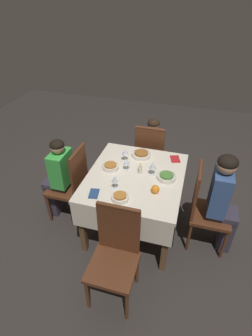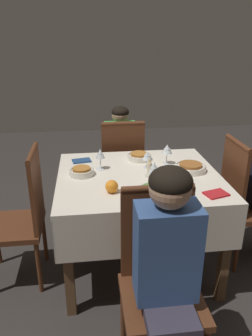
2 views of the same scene
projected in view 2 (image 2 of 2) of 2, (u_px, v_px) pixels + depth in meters
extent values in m
plane|color=#332D2B|center=(137.00, 263.00, 2.64)|extent=(8.00, 8.00, 0.00)
cube|color=silver|center=(139.00, 177.00, 2.35)|extent=(1.16, 1.03, 0.04)
cube|color=silver|center=(129.00, 171.00, 2.88)|extent=(1.16, 0.01, 0.29)
cube|color=silver|center=(152.00, 236.00, 1.95)|extent=(1.16, 0.01, 0.29)
cube|color=silver|center=(213.00, 193.00, 2.48)|extent=(0.01, 1.03, 0.29)
cube|color=silver|center=(59.00, 202.00, 2.35)|extent=(0.01, 1.03, 0.29)
cube|color=brown|center=(186.00, 194.00, 2.97)|extent=(0.06, 0.06, 0.74)
cube|color=brown|center=(72.00, 200.00, 2.85)|extent=(0.06, 0.06, 0.74)
cube|color=brown|center=(225.00, 254.00, 2.15)|extent=(0.06, 0.06, 0.74)
cube|color=brown|center=(68.00, 267.00, 2.04)|extent=(0.06, 0.06, 0.74)
cube|color=#562D19|center=(162.00, 300.00, 1.69)|extent=(0.42, 0.42, 0.04)
cube|color=#562D19|center=(156.00, 233.00, 1.76)|extent=(0.39, 0.03, 0.53)
cylinder|color=#562D19|center=(158.00, 188.00, 1.66)|extent=(0.38, 0.04, 0.04)
cylinder|color=#562D19|center=(123.00, 310.00, 1.93)|extent=(0.03, 0.03, 0.42)
cylinder|color=#562D19|center=(184.00, 304.00, 1.97)|extent=(0.03, 0.03, 0.42)
cube|color=#562D19|center=(234.00, 177.00, 2.45)|extent=(0.03, 0.39, 0.53)
cylinder|color=#562D19|center=(239.00, 143.00, 2.34)|extent=(0.04, 0.38, 0.04)
cylinder|color=#562D19|center=(237.00, 249.00, 2.47)|extent=(0.03, 0.03, 0.42)
cylinder|color=#562D19|center=(219.00, 223.00, 2.81)|extent=(0.03, 0.03, 0.42)
cube|color=#562D19|center=(121.00, 173.00, 3.25)|extent=(0.42, 0.42, 0.04)
cube|color=#562D19|center=(123.00, 152.00, 2.97)|extent=(0.39, 0.03, 0.53)
cylinder|color=#562D19|center=(123.00, 123.00, 2.86)|extent=(0.38, 0.04, 0.04)
cylinder|color=#562D19|center=(136.00, 185.00, 3.53)|extent=(0.03, 0.03, 0.42)
cylinder|color=#562D19|center=(102.00, 187.00, 3.49)|extent=(0.03, 0.03, 0.42)
cylinder|color=#562D19|center=(142.00, 201.00, 3.19)|extent=(0.03, 0.03, 0.42)
cylinder|color=#562D19|center=(104.00, 203.00, 3.15)|extent=(0.03, 0.03, 0.42)
cube|color=#562D19|center=(13.00, 227.00, 2.34)|extent=(0.42, 0.42, 0.04)
cube|color=#562D19|center=(36.00, 189.00, 2.25)|extent=(0.03, 0.39, 0.53)
cylinder|color=#562D19|center=(32.00, 153.00, 2.15)|extent=(0.04, 0.38, 0.04)
cylinder|color=#562D19|center=(45.00, 237.00, 2.62)|extent=(0.03, 0.03, 0.42)
cylinder|color=#562D19|center=(39.00, 267.00, 2.28)|extent=(0.03, 0.03, 0.42)
cube|color=#383342|center=(168.00, 311.00, 1.57)|extent=(0.24, 0.31, 0.06)
cube|color=#38568E|center=(167.00, 252.00, 1.54)|extent=(0.30, 0.18, 0.49)
sphere|color=tan|center=(170.00, 188.00, 1.41)|extent=(0.19, 0.19, 0.19)
ellipsoid|color=black|center=(171.00, 181.00, 1.40)|extent=(0.19, 0.19, 0.13)
cube|color=#383342|center=(119.00, 183.00, 3.52)|extent=(0.23, 0.14, 0.46)
cube|color=#383342|center=(120.00, 164.00, 3.34)|extent=(0.24, 0.31, 0.06)
cube|color=green|center=(120.00, 144.00, 3.17)|extent=(0.30, 0.18, 0.42)
sphere|color=tan|center=(120.00, 115.00, 3.06)|extent=(0.16, 0.16, 0.16)
ellipsoid|color=black|center=(120.00, 112.00, 3.05)|extent=(0.16, 0.16, 0.11)
cylinder|color=silver|center=(153.00, 193.00, 2.04)|extent=(0.20, 0.20, 0.04)
torus|color=silver|center=(153.00, 190.00, 2.03)|extent=(0.20, 0.20, 0.01)
cylinder|color=#4C7F38|center=(153.00, 189.00, 2.03)|extent=(0.15, 0.15, 0.02)
cylinder|color=white|center=(153.00, 184.00, 2.20)|extent=(0.07, 0.07, 0.00)
cylinder|color=white|center=(154.00, 179.00, 2.18)|extent=(0.01, 0.01, 0.08)
cone|color=white|center=(154.00, 168.00, 2.15)|extent=(0.08, 0.08, 0.08)
cylinder|color=white|center=(154.00, 170.00, 2.16)|extent=(0.05, 0.05, 0.04)
cylinder|color=silver|center=(190.00, 168.00, 2.41)|extent=(0.23, 0.23, 0.04)
torus|color=silver|center=(191.00, 166.00, 2.40)|extent=(0.22, 0.22, 0.01)
cylinder|color=#995B28|center=(191.00, 165.00, 2.40)|extent=(0.16, 0.16, 0.02)
cylinder|color=white|center=(166.00, 163.00, 2.55)|extent=(0.06, 0.06, 0.00)
cylinder|color=white|center=(167.00, 158.00, 2.53)|extent=(0.01, 0.01, 0.08)
cone|color=white|center=(167.00, 149.00, 2.50)|extent=(0.08, 0.08, 0.07)
cylinder|color=white|center=(167.00, 150.00, 2.51)|extent=(0.05, 0.05, 0.03)
cylinder|color=silver|center=(139.00, 157.00, 2.62)|extent=(0.19, 0.19, 0.04)
torus|color=silver|center=(139.00, 155.00, 2.61)|extent=(0.19, 0.19, 0.01)
cylinder|color=#B2702D|center=(139.00, 154.00, 2.61)|extent=(0.14, 0.14, 0.02)
cylinder|color=white|center=(147.00, 167.00, 2.47)|extent=(0.06, 0.06, 0.00)
cylinder|color=white|center=(147.00, 163.00, 2.46)|extent=(0.01, 0.01, 0.06)
cone|color=white|center=(147.00, 155.00, 2.43)|extent=(0.07, 0.07, 0.07)
cylinder|color=white|center=(147.00, 157.00, 2.44)|extent=(0.04, 0.04, 0.03)
cylinder|color=silver|center=(82.00, 173.00, 2.34)|extent=(0.17, 0.17, 0.04)
torus|color=silver|center=(81.00, 170.00, 2.33)|extent=(0.17, 0.17, 0.01)
cylinder|color=#B2702D|center=(81.00, 169.00, 2.33)|extent=(0.13, 0.13, 0.02)
cylinder|color=white|center=(101.00, 169.00, 2.45)|extent=(0.07, 0.07, 0.00)
cylinder|color=white|center=(100.00, 163.00, 2.43)|extent=(0.01, 0.01, 0.08)
cone|color=white|center=(100.00, 153.00, 2.40)|extent=(0.07, 0.07, 0.07)
cylinder|color=white|center=(100.00, 155.00, 2.41)|extent=(0.04, 0.04, 0.03)
cylinder|color=beige|center=(149.00, 176.00, 2.32)|extent=(0.07, 0.07, 0.01)
cylinder|color=beige|center=(149.00, 169.00, 2.30)|extent=(0.04, 0.04, 0.09)
ellipsoid|color=#F9C64C|center=(150.00, 161.00, 2.28)|extent=(0.01, 0.01, 0.03)
sphere|color=orange|center=(112.00, 187.00, 2.07)|extent=(0.08, 0.08, 0.08)
cube|color=navy|center=(82.00, 161.00, 2.59)|extent=(0.16, 0.12, 0.01)
cube|color=red|center=(216.00, 194.00, 2.05)|extent=(0.17, 0.14, 0.01)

